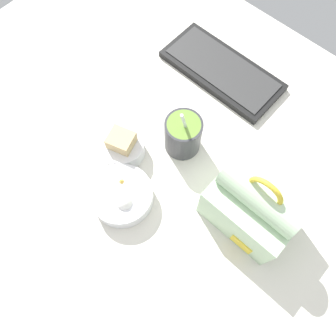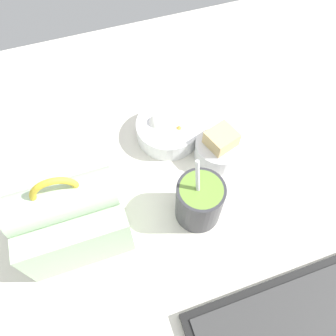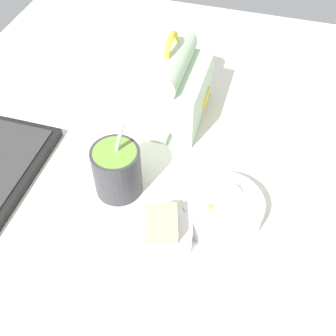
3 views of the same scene
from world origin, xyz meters
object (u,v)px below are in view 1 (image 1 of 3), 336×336
object	(u,v)px
lunch_bag	(253,205)
bento_bowl_sandwich	(123,147)
bento_bowl_snacks	(122,195)
soup_cup	(183,134)
keyboard	(222,70)

from	to	relation	value
lunch_bag	bento_bowl_sandwich	xyz separation A→B (cm)	(-31.20, -7.33, -4.51)
lunch_bag	bento_bowl_snacks	bearing A→B (deg)	-145.45
lunch_bag	bento_bowl_snacks	xyz separation A→B (cm)	(-22.94, -15.80, -5.03)
lunch_bag	soup_cup	xyz separation A→B (cm)	(-22.18, 3.59, -2.22)
keyboard	bento_bowl_sandwich	bearing A→B (deg)	-94.18
keyboard	bento_bowl_sandwich	distance (cm)	34.53
keyboard	soup_cup	distance (cm)	24.70
lunch_bag	bento_bowl_sandwich	distance (cm)	32.36
keyboard	lunch_bag	bearing A→B (deg)	-43.33
bento_bowl_snacks	keyboard	bearing A→B (deg)	97.63
soup_cup	bento_bowl_snacks	distance (cm)	19.60
bento_bowl_snacks	bento_bowl_sandwich	bearing A→B (deg)	134.27
keyboard	bento_bowl_sandwich	size ratio (longest dim) A/B	3.21
lunch_bag	bento_bowl_sandwich	world-z (taller)	lunch_bag
lunch_bag	soup_cup	bearing A→B (deg)	170.81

